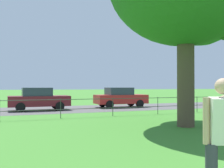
# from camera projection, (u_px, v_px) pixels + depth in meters

# --- Properties ---
(street_strip) EXTENTS (80.00, 6.20, 0.01)m
(street_strip) POSITION_uv_depth(u_px,v_px,m) (46.00, 110.00, 18.15)
(street_strip) COLOR #565454
(street_strip) RESTS_ON ground
(park_fence) EXTENTS (28.47, 0.04, 1.00)m
(park_fence) POSITION_uv_depth(u_px,v_px,m) (61.00, 105.00, 13.21)
(park_fence) COLOR #333833
(park_fence) RESTS_ON ground
(person_thrower) EXTENTS (0.72, 0.71, 1.71)m
(person_thrower) POSITION_uv_depth(u_px,v_px,m) (223.00, 137.00, 3.48)
(person_thrower) COLOR #383842
(person_thrower) RESTS_ON ground
(car_maroon_center) EXTENTS (4.01, 1.83, 1.54)m
(car_maroon_center) POSITION_uv_depth(u_px,v_px,m) (39.00, 99.00, 17.68)
(car_maroon_center) COLOR maroon
(car_maroon_center) RESTS_ON ground
(car_red_far_right) EXTENTS (4.01, 1.84, 1.54)m
(car_red_far_right) POSITION_uv_depth(u_px,v_px,m) (120.00, 97.00, 20.34)
(car_red_far_right) COLOR red
(car_red_far_right) RESTS_ON ground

